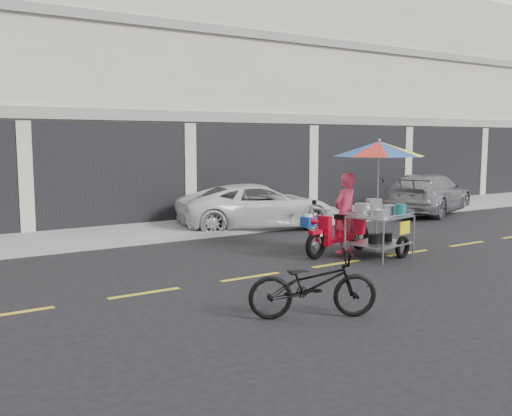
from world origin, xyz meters
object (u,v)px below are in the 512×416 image
white_pickup (258,206)px  food_vendor_rig (366,183)px  near_bicycle (313,284)px  silver_pickup (428,193)px

white_pickup → food_vendor_rig: food_vendor_rig is taller
white_pickup → food_vendor_rig: size_ratio=1.62×
near_bicycle → food_vendor_rig: (3.58, 2.75, 1.08)m
white_pickup → near_bicycle: bearing=165.1°
silver_pickup → food_vendor_rig: bearing=98.5°
white_pickup → silver_pickup: silver_pickup is taller
near_bicycle → food_vendor_rig: bearing=-26.1°
white_pickup → silver_pickup: 6.53m
silver_pickup → white_pickup: bearing=64.2°
white_pickup → food_vendor_rig: 4.48m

